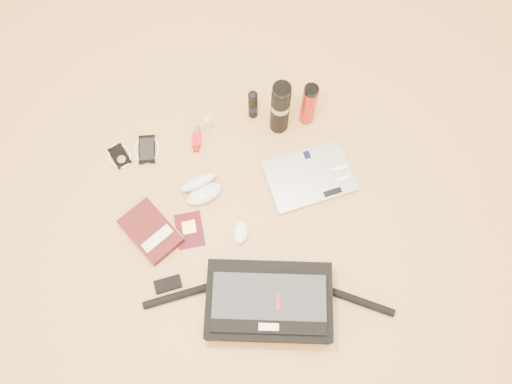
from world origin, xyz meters
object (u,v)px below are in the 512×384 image
messenger_bag (268,302)px  book (151,231)px  laptop (310,176)px  thermos_red (309,105)px  thermos_black (280,108)px

messenger_bag → book: size_ratio=3.23×
messenger_bag → laptop: 0.54m
laptop → book: size_ratio=1.26×
book → thermos_red: (0.74, 0.28, 0.10)m
messenger_bag → laptop: size_ratio=2.57×
thermos_black → thermos_red: 0.13m
book → thermos_red: 0.80m
messenger_bag → book: bearing=150.1°
messenger_bag → thermos_black: 0.75m
messenger_bag → thermos_black: (0.28, 0.69, 0.09)m
thermos_red → book: bearing=-159.4°
messenger_bag → laptop: messenger_bag is taller
messenger_bag → thermos_black: thermos_black is taller
messenger_bag → thermos_black: size_ratio=2.96×
laptop → thermos_black: size_ratio=1.15×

